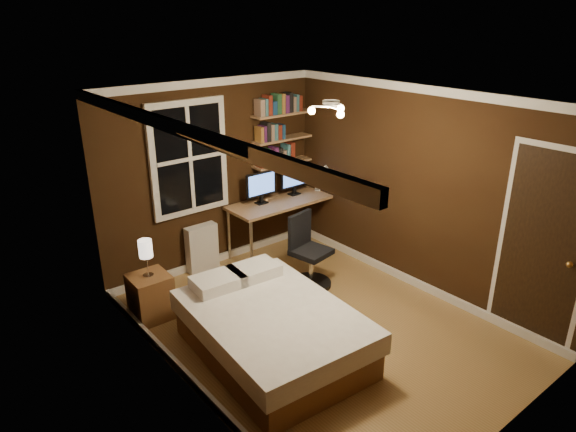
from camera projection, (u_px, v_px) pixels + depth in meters
floor at (318, 326)px, 5.71m from camera, size 4.20×4.20×0.00m
wall_back at (213, 175)px, 6.76m from camera, size 3.20×0.04×2.50m
wall_left at (180, 268)px, 4.31m from camera, size 0.04×4.20×2.50m
wall_right at (418, 190)px, 6.19m from camera, size 0.04×4.20×2.50m
ceiling at (324, 99)px, 4.78m from camera, size 3.20×4.20×0.02m
window at (189, 158)px, 6.42m from camera, size 1.06×0.06×1.46m
door at (541, 251)px, 5.15m from camera, size 0.03×0.82×2.05m
door_knob at (570, 265)px, 4.92m from camera, size 0.06×0.06×0.06m
ceiling_fixture at (331, 111)px, 4.75m from camera, size 0.44×0.44×0.18m
bookshelf_lower at (282, 163)px, 7.31m from camera, size 0.92×0.22×0.03m
books_row_lower at (282, 154)px, 7.26m from camera, size 0.54×0.16×0.23m
bookshelf_middle at (282, 139)px, 7.18m from camera, size 0.92×0.22×0.03m
books_row_middle at (282, 130)px, 7.13m from camera, size 0.42×0.16×0.23m
bookshelf_upper at (282, 114)px, 7.05m from camera, size 0.92×0.22×0.03m
books_row_upper at (282, 104)px, 7.00m from camera, size 0.66×0.16×0.23m
bed at (271, 330)px, 5.16m from camera, size 1.51×2.00×0.65m
nightstand at (151, 296)px, 5.80m from camera, size 0.43×0.43×0.53m
bedside_lamp at (146, 258)px, 5.62m from camera, size 0.15×0.15×0.44m
radiator at (202, 248)px, 6.85m from camera, size 0.43×0.15×0.64m
desk at (284, 204)px, 7.27m from camera, size 1.66×0.62×0.79m
monitor_left at (261, 188)px, 7.02m from camera, size 0.48×0.12×0.45m
monitor_right at (294, 180)px, 7.37m from camera, size 0.48×0.12×0.45m
desk_lamp at (322, 177)px, 7.49m from camera, size 0.14×0.32×0.44m
office_chair at (308, 259)px, 6.47m from camera, size 0.52×0.52×0.95m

